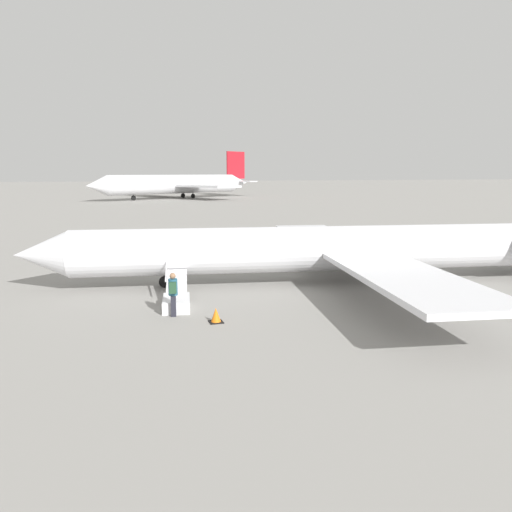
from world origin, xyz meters
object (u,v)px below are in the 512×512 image
Objects in this scene: airplane_main at (344,248)px; passenger at (173,292)px; airplane_far_left at (179,184)px; boarding_stairs at (176,298)px.

airplane_main reaches higher than passenger.
airplane_main is at bearing 58.94° from airplane_far_left.
boarding_stairs is 1.56m from passenger.
airplane_far_left is 22.35× the size of passenger.
airplane_far_left is at bearing -83.78° from airplane_main.
boarding_stairs is at bearing 53.26° from airplane_far_left.
passenger is (0.33, 1.38, 0.65)m from boarding_stairs.
airplane_far_left reaches higher than boarding_stairs.
passenger is at bearing 53.19° from airplane_far_left.
airplane_main is 10.02m from passenger.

